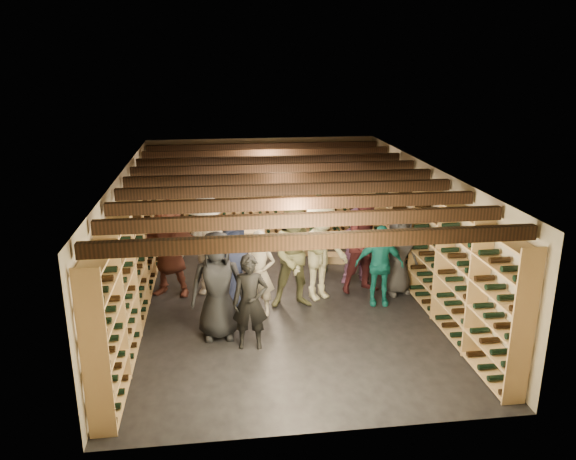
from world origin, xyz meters
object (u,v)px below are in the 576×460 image
at_px(person_4, 379,265).
at_px(person_5, 169,248).
at_px(person_8, 367,245).
at_px(person_1, 250,302).
at_px(person_3, 320,251).
at_px(person_10, 318,232).
at_px(person_6, 234,265).
at_px(person_12, 398,253).
at_px(crate_stack_left, 253,246).
at_px(person_11, 356,245).
at_px(person_9, 207,247).
at_px(crate_loose, 333,258).
at_px(crate_stack_right, 296,244).
at_px(person_0, 218,285).
at_px(person_2, 297,256).
at_px(person_7, 260,273).

height_order(person_4, person_5, person_5).
bearing_deg(person_8, person_1, -152.78).
bearing_deg(person_1, person_3, 55.18).
xyz_separation_m(person_4, person_10, (-0.79, 1.81, 0.07)).
bearing_deg(person_6, person_12, -12.68).
xyz_separation_m(crate_stack_left, person_6, (-0.49, -2.31, 0.46)).
xyz_separation_m(person_10, person_11, (0.63, -0.72, -0.06)).
distance_m(crate_stack_left, person_8, 2.87).
distance_m(person_1, person_11, 3.27).
relative_size(person_3, person_9, 0.97).
height_order(crate_loose, person_3, person_3).
bearing_deg(crate_loose, person_3, -109.22).
bearing_deg(person_1, person_9, 112.02).
bearing_deg(crate_stack_right, person_4, -67.83).
bearing_deg(person_11, crate_loose, 101.56).
height_order(crate_stack_right, person_0, person_0).
relative_size(crate_stack_left, person_10, 0.42).
distance_m(person_2, person_5, 2.42).
bearing_deg(person_2, person_4, -2.38).
relative_size(person_8, person_10, 1.16).
height_order(person_7, person_11, same).
height_order(crate_stack_right, person_7, person_7).
relative_size(person_3, person_12, 1.15).
bearing_deg(person_5, person_2, -2.45).
height_order(crate_stack_left, person_3, person_3).
bearing_deg(crate_loose, person_7, -127.12).
relative_size(person_3, person_5, 1.00).
xyz_separation_m(person_5, person_11, (3.58, 0.17, -0.17)).
xyz_separation_m(person_3, person_12, (1.49, 0.06, -0.12)).
distance_m(person_8, person_10, 1.45).
distance_m(person_10, person_11, 0.96).
bearing_deg(person_3, person_0, -170.92).
distance_m(person_6, person_7, 0.55).
xyz_separation_m(crate_stack_right, person_6, (-1.46, -2.54, 0.54)).
distance_m(crate_stack_left, person_6, 2.40).
height_order(crate_stack_right, person_3, person_3).
bearing_deg(person_1, crate_loose, 64.89).
xyz_separation_m(crate_stack_right, person_12, (1.60, -2.32, 0.54)).
relative_size(person_1, person_11, 1.00).
height_order(person_2, person_9, person_2).
distance_m(crate_stack_left, person_5, 2.36).
bearing_deg(person_9, crate_loose, 44.75).
xyz_separation_m(crate_stack_right, person_0, (-1.76, -3.63, 0.62)).
relative_size(crate_loose, person_12, 0.31).
bearing_deg(person_11, person_2, -140.93).
bearing_deg(person_12, person_8, 151.92).
bearing_deg(person_11, crate_stack_left, 144.96).
relative_size(person_4, person_7, 0.99).
height_order(crate_stack_left, person_9, person_9).
relative_size(crate_stack_left, person_12, 0.43).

